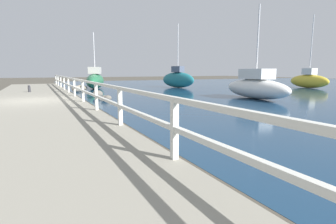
{
  "coord_description": "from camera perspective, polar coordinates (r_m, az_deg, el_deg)",
  "views": [
    {
      "loc": [
        0.19,
        -13.8,
        1.6
      ],
      "look_at": [
        5.19,
        -3.8,
        -0.15
      ],
      "focal_mm": 28.0,
      "sensor_mm": 36.0,
      "label": 1
    }
  ],
  "objects": [
    {
      "name": "ground_plane",
      "position": [
        13.89,
        -27.18,
        1.28
      ],
      "size": [
        120.0,
        120.0,
        0.0
      ],
      "primitive_type": "plane",
      "color": "#4C473D"
    },
    {
      "name": "dock_walkway",
      "position": [
        13.88,
        -27.21,
        1.76
      ],
      "size": [
        4.29,
        36.0,
        0.23
      ],
      "color": "gray",
      "rests_on": "ground"
    },
    {
      "name": "railing",
      "position": [
        13.94,
        -18.99,
        5.55
      ],
      "size": [
        0.1,
        32.5,
        0.98
      ],
      "color": "silver",
      "rests_on": "dock_walkway"
    },
    {
      "name": "boulder_mid_strip",
      "position": [
        14.56,
        -12.98,
        2.96
      ],
      "size": [
        0.42,
        0.38,
        0.31
      ],
      "color": "#666056",
      "rests_on": "ground"
    },
    {
      "name": "boulder_upstream",
      "position": [
        16.23,
        -15.07,
        3.76
      ],
      "size": [
        0.63,
        0.57,
        0.47
      ],
      "color": "#666056",
      "rests_on": "ground"
    },
    {
      "name": "boulder_water_edge",
      "position": [
        21.33,
        -19.35,
        4.77
      ],
      "size": [
        0.68,
        0.61,
        0.51
      ],
      "color": "gray",
      "rests_on": "ground"
    },
    {
      "name": "boulder_far_strip",
      "position": [
        24.02,
        -18.61,
        5.1
      ],
      "size": [
        0.56,
        0.5,
        0.42
      ],
      "color": "gray",
      "rests_on": "ground"
    },
    {
      "name": "boulder_near_dock",
      "position": [
        14.72,
        -13.61,
        2.97
      ],
      "size": [
        0.39,
        0.35,
        0.3
      ],
      "color": "#666056",
      "rests_on": "ground"
    },
    {
      "name": "boulder_downstream",
      "position": [
        23.16,
        -17.82,
        5.0
      ],
      "size": [
        0.54,
        0.48,
        0.4
      ],
      "color": "slate",
      "rests_on": "ground"
    },
    {
      "name": "mooring_bollard",
      "position": [
        19.62,
        -27.97,
        4.53
      ],
      "size": [
        0.17,
        0.17,
        0.46
      ],
      "color": "#333338",
      "rests_on": "dock_walkway"
    },
    {
      "name": "sailboat_teal",
      "position": [
        25.75,
        2.13,
        7.19
      ],
      "size": [
        2.07,
        4.29,
        6.04
      ],
      "rotation": [
        0.0,
        0.0,
        0.28
      ],
      "color": "#1E707A",
      "rests_on": "water_surface"
    },
    {
      "name": "sailboat_yellow",
      "position": [
        28.68,
        28.3,
        6.11
      ],
      "size": [
        1.47,
        4.3,
        6.77
      ],
      "rotation": [
        0.0,
        0.0,
        -0.09
      ],
      "color": "gold",
      "rests_on": "water_surface"
    },
    {
      "name": "sailboat_green",
      "position": [
        25.33,
        -15.56,
        6.7
      ],
      "size": [
        3.09,
        5.96,
        5.05
      ],
      "rotation": [
        0.0,
        0.0,
        -0.3
      ],
      "color": "#236B42",
      "rests_on": "water_surface"
    },
    {
      "name": "sailboat_white",
      "position": [
        16.24,
        18.52,
        5.23
      ],
      "size": [
        2.02,
        5.42,
        5.31
      ],
      "rotation": [
        0.0,
        0.0,
        -0.11
      ],
      "color": "white",
      "rests_on": "water_surface"
    }
  ]
}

